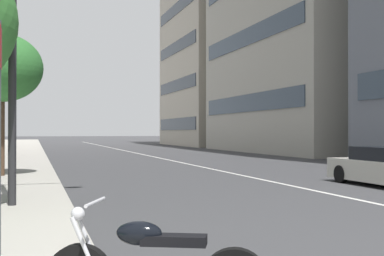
{
  "coord_description": "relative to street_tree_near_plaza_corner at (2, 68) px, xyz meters",
  "views": [
    {
      "loc": [
        -2.01,
        8.18,
        1.8
      ],
      "look_at": [
        10.18,
        4.43,
        1.89
      ],
      "focal_mm": 48.14,
      "sensor_mm": 36.0,
      "label": 1
    }
  ],
  "objects": [
    {
      "name": "lane_centre_stripe",
      "position": [
        16.49,
        -9.34,
        -4.18
      ],
      "size": [
        110.0,
        0.16,
        0.01
      ],
      "primitive_type": "cube",
      "color": "silver",
      "rests_on": "ground"
    },
    {
      "name": "office_tower_near_left",
      "position": [
        43.1,
        -29.66,
        13.09
      ],
      "size": [
        18.47,
        22.08,
        34.54
      ],
      "color": "beige",
      "rests_on": "ground"
    },
    {
      "name": "street_tree_near_plaza_corner",
      "position": [
        0.0,
        0.0,
        0.0
      ],
      "size": [
        3.02,
        3.02,
        5.33
      ],
      "color": "#473323",
      "rests_on": "sidewalk_right_plaza"
    }
  ]
}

